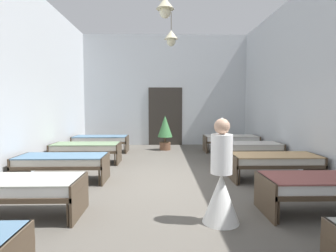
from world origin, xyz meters
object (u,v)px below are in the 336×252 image
Objects in this scene: bed_right_row_1 at (326,185)px; bed_right_row_2 at (274,160)px; nurse_near_aisle at (221,186)px; bed_right_row_4 at (231,139)px; potted_plant at (165,130)px; bed_right_row_3 at (247,147)px; bed_left_row_2 at (62,161)px; bed_left_row_3 at (86,148)px; bed_left_row_4 at (101,140)px; bed_left_row_1 at (16,188)px.

bed_right_row_1 is 1.00× the size of bed_right_row_2.
nurse_near_aisle is (-1.66, -0.27, 0.09)m from bed_right_row_1.
potted_plant is at bearing 169.86° from bed_right_row_4.
bed_right_row_3 is 1.00× the size of bed_right_row_4.
bed_left_row_2 is 1.00× the size of bed_right_row_2.
potted_plant is (-2.35, 4.22, 0.32)m from bed_right_row_2.
bed_left_row_3 is (-4.64, 3.80, 0.00)m from bed_right_row_1.
bed_right_row_4 is (0.00, 5.70, 0.00)m from bed_right_row_1.
bed_right_row_3 is at bearing 151.87° from nurse_near_aisle.
bed_left_row_4 is at bearing -159.47° from nurse_near_aisle.
bed_right_row_2 is at bearing 90.00° from bed_right_row_1.
nurse_near_aisle reaches higher than bed_left_row_3.
bed_right_row_1 and bed_left_row_3 have the same top height.
bed_left_row_3 is at bearing 157.72° from bed_right_row_2.
bed_left_row_1 is 1.00× the size of bed_left_row_3.
bed_left_row_2 is 1.48× the size of potted_plant.
bed_left_row_2 is 3.80m from bed_left_row_4.
bed_left_row_4 is at bearing 90.00° from bed_left_row_2.
bed_right_row_1 and bed_right_row_2 have the same top height.
bed_left_row_2 and bed_left_row_4 have the same top height.
nurse_near_aisle reaches higher than bed_right_row_4.
bed_right_row_1 is 1.68m from nurse_near_aisle.
bed_left_row_2 is at bearing 90.00° from bed_left_row_1.
bed_left_row_2 is at bearing -118.44° from potted_plant.
nurse_near_aisle is at bearing -63.46° from bed_left_row_4.
bed_left_row_3 is 1.00× the size of bed_left_row_4.
potted_plant is at bearing 111.02° from bed_right_row_1.
bed_left_row_1 is 1.28× the size of nurse_near_aisle.
potted_plant is at bearing 119.12° from bed_right_row_2.
bed_right_row_1 is 1.48× the size of potted_plant.
bed_right_row_1 is 7.35m from bed_left_row_4.
bed_left_row_3 is 4.64m from bed_right_row_3.
bed_right_row_1 is 1.00× the size of bed_left_row_2.
bed_left_row_4 is 1.00× the size of bed_right_row_4.
bed_left_row_1 is 3.00m from nurse_near_aisle.
bed_left_row_1 and bed_right_row_2 have the same top height.
bed_left_row_3 is (0.00, 1.90, 0.00)m from bed_left_row_2.
bed_left_row_1 is at bearing -101.23° from nurse_near_aisle.
bed_left_row_1 is 4.64m from bed_right_row_1.
bed_left_row_2 is at bearing -157.72° from bed_right_row_3.
bed_left_row_4 is (0.00, 5.70, 0.00)m from bed_left_row_1.
bed_left_row_1 is 1.48× the size of potted_plant.
nurse_near_aisle is at bearing -127.30° from bed_right_row_2.
bed_right_row_2 is 2.73m from nurse_near_aisle.
nurse_near_aisle is at bearing -83.78° from potted_plant.
nurse_near_aisle is at bearing -112.12° from bed_right_row_3.
bed_left_row_2 is 1.00× the size of bed_right_row_4.
bed_right_row_1 is at bearing -50.87° from bed_left_row_4.
bed_left_row_1 is at bearing -140.67° from bed_right_row_3.
bed_left_row_2 is 1.00× the size of bed_right_row_3.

